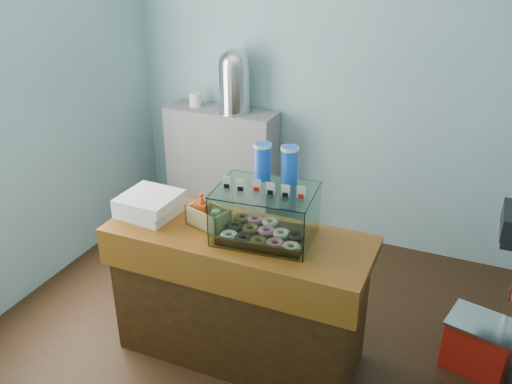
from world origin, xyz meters
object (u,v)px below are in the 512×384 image
at_px(display_case, 267,209).
at_px(coffee_urn, 234,79).
at_px(counter, 239,294).
at_px(red_cooler, 478,344).

height_order(display_case, coffee_urn, coffee_urn).
height_order(counter, coffee_urn, coffee_urn).
distance_m(counter, coffee_urn, 1.97).
bearing_deg(coffee_urn, display_case, -58.80).
height_order(coffee_urn, red_cooler, coffee_urn).
xyz_separation_m(counter, display_case, (0.16, 0.05, 0.61)).
bearing_deg(red_cooler, counter, -147.77).
xyz_separation_m(display_case, coffee_urn, (-0.92, 1.51, 0.31)).
xyz_separation_m(counter, coffee_urn, (-0.76, 1.57, 0.93)).
height_order(counter, red_cooler, counter).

